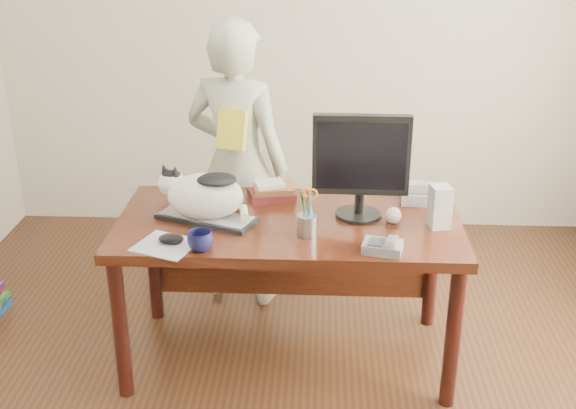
{
  "coord_description": "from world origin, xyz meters",
  "views": [
    {
      "loc": [
        0.14,
        -2.46,
        2.13
      ],
      "look_at": [
        0.0,
        0.55,
        0.85
      ],
      "focal_mm": 45.0,
      "sensor_mm": 36.0,
      "label": 1
    }
  ],
  "objects_px": {
    "monitor": "(361,161)",
    "pen_cup": "(307,223)",
    "desk": "(289,241)",
    "book_stack": "(272,191)",
    "keyboard": "(207,218)",
    "speaker": "(440,207)",
    "person": "(237,165)",
    "coffee_mug": "(200,241)",
    "calculator": "(417,194)",
    "cat": "(202,194)",
    "mouse": "(171,239)",
    "phone": "(383,246)",
    "baseball": "(393,215)"
  },
  "relations": [
    {
      "from": "monitor",
      "to": "pen_cup",
      "type": "relative_size",
      "value": 2.17
    },
    {
      "from": "desk",
      "to": "monitor",
      "type": "relative_size",
      "value": 3.21
    },
    {
      "from": "monitor",
      "to": "book_stack",
      "type": "xyz_separation_m",
      "value": [
        -0.42,
        0.23,
        -0.25
      ]
    },
    {
      "from": "keyboard",
      "to": "speaker",
      "type": "bearing_deg",
      "value": 20.61
    },
    {
      "from": "monitor",
      "to": "person",
      "type": "height_order",
      "value": "person"
    },
    {
      "from": "keyboard",
      "to": "desk",
      "type": "bearing_deg",
      "value": 36.05
    },
    {
      "from": "coffee_mug",
      "to": "book_stack",
      "type": "xyz_separation_m",
      "value": [
        0.27,
        0.6,
        -0.01
      ]
    },
    {
      "from": "calculator",
      "to": "person",
      "type": "distance_m",
      "value": 0.99
    },
    {
      "from": "calculator",
      "to": "speaker",
      "type": "bearing_deg",
      "value": -75.73
    },
    {
      "from": "desk",
      "to": "cat",
      "type": "relative_size",
      "value": 3.57
    },
    {
      "from": "mouse",
      "to": "coffee_mug",
      "type": "xyz_separation_m",
      "value": [
        0.14,
        -0.05,
        0.02
      ]
    },
    {
      "from": "pen_cup",
      "to": "mouse",
      "type": "height_order",
      "value": "pen_cup"
    },
    {
      "from": "keyboard",
      "to": "cat",
      "type": "xyz_separation_m",
      "value": [
        -0.01,
        0.0,
        0.12
      ]
    },
    {
      "from": "phone",
      "to": "baseball",
      "type": "distance_m",
      "value": 0.3
    },
    {
      "from": "keyboard",
      "to": "phone",
      "type": "relative_size",
      "value": 2.66
    },
    {
      "from": "baseball",
      "to": "cat",
      "type": "bearing_deg",
      "value": -179.47
    },
    {
      "from": "desk",
      "to": "monitor",
      "type": "height_order",
      "value": "monitor"
    },
    {
      "from": "coffee_mug",
      "to": "baseball",
      "type": "distance_m",
      "value": 0.9
    },
    {
      "from": "coffee_mug",
      "to": "speaker",
      "type": "relative_size",
      "value": 0.55
    },
    {
      "from": "pen_cup",
      "to": "coffee_mug",
      "type": "distance_m",
      "value": 0.48
    },
    {
      "from": "coffee_mug",
      "to": "calculator",
      "type": "relative_size",
      "value": 0.48
    },
    {
      "from": "mouse",
      "to": "speaker",
      "type": "relative_size",
      "value": 0.66
    },
    {
      "from": "mouse",
      "to": "keyboard",
      "type": "bearing_deg",
      "value": 86.48
    },
    {
      "from": "coffee_mug",
      "to": "speaker",
      "type": "xyz_separation_m",
      "value": [
        1.05,
        0.29,
        0.06
      ]
    },
    {
      "from": "coffee_mug",
      "to": "calculator",
      "type": "distance_m",
      "value": 1.16
    },
    {
      "from": "book_stack",
      "to": "cat",
      "type": "bearing_deg",
      "value": -150.3
    },
    {
      "from": "desk",
      "to": "phone",
      "type": "bearing_deg",
      "value": -42.52
    },
    {
      "from": "keyboard",
      "to": "monitor",
      "type": "bearing_deg",
      "value": 26.54
    },
    {
      "from": "monitor",
      "to": "person",
      "type": "relative_size",
      "value": 0.31
    },
    {
      "from": "book_stack",
      "to": "phone",
      "type": "bearing_deg",
      "value": -62.11
    },
    {
      "from": "cat",
      "to": "monitor",
      "type": "distance_m",
      "value": 0.74
    },
    {
      "from": "mouse",
      "to": "person",
      "type": "bearing_deg",
      "value": 98.76
    },
    {
      "from": "keyboard",
      "to": "pen_cup",
      "type": "bearing_deg",
      "value": 4.41
    },
    {
      "from": "desk",
      "to": "pen_cup",
      "type": "bearing_deg",
      "value": -69.68
    },
    {
      "from": "speaker",
      "to": "book_stack",
      "type": "xyz_separation_m",
      "value": [
        -0.78,
        0.31,
        -0.06
      ]
    },
    {
      "from": "mouse",
      "to": "book_stack",
      "type": "distance_m",
      "value": 0.68
    },
    {
      "from": "calculator",
      "to": "coffee_mug",
      "type": "bearing_deg",
      "value": -144.41
    },
    {
      "from": "coffee_mug",
      "to": "speaker",
      "type": "distance_m",
      "value": 1.09
    },
    {
      "from": "speaker",
      "to": "person",
      "type": "height_order",
      "value": "person"
    },
    {
      "from": "cat",
      "to": "baseball",
      "type": "relative_size",
      "value": 5.9
    },
    {
      "from": "pen_cup",
      "to": "book_stack",
      "type": "xyz_separation_m",
      "value": [
        -0.18,
        0.43,
        -0.03
      ]
    },
    {
      "from": "mouse",
      "to": "pen_cup",
      "type": "bearing_deg",
      "value": 31.37
    },
    {
      "from": "calculator",
      "to": "person",
      "type": "bearing_deg",
      "value": 164.33
    },
    {
      "from": "monitor",
      "to": "baseball",
      "type": "height_order",
      "value": "monitor"
    },
    {
      "from": "cat",
      "to": "calculator",
      "type": "height_order",
      "value": "cat"
    },
    {
      "from": "baseball",
      "to": "person",
      "type": "distance_m",
      "value": 1.01
    },
    {
      "from": "monitor",
      "to": "phone",
      "type": "relative_size",
      "value": 2.68
    },
    {
      "from": "keyboard",
      "to": "mouse",
      "type": "relative_size",
      "value": 3.84
    },
    {
      "from": "phone",
      "to": "baseball",
      "type": "xyz_separation_m",
      "value": [
        0.07,
        0.29,
        0.01
      ]
    },
    {
      "from": "person",
      "to": "phone",
      "type": "bearing_deg",
      "value": 147.16
    }
  ]
}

